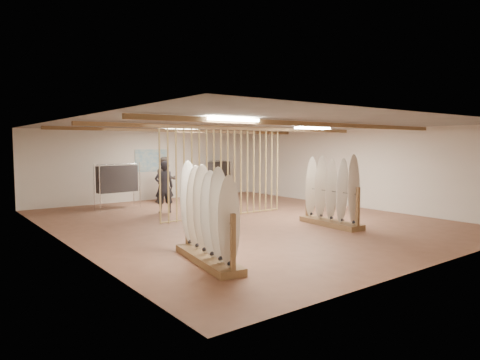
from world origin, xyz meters
TOP-DOWN VIEW (x-y plane):
  - floor at (0.00, 0.00)m, footprint 12.00×12.00m
  - ceiling at (0.00, 0.00)m, footprint 12.00×12.00m
  - wall_back at (0.00, 6.00)m, footprint 12.00×0.00m
  - wall_front at (0.00, -6.00)m, footprint 12.00×0.00m
  - wall_left at (-5.00, 0.00)m, footprint 0.00×12.00m
  - wall_right at (5.00, 0.00)m, footprint 0.00×12.00m
  - ceiling_slats at (0.00, 0.00)m, footprint 9.50×6.12m
  - light_panels at (0.00, 0.00)m, footprint 1.20×0.35m
  - bamboo_partition at (0.00, 0.80)m, footprint 4.45×0.05m
  - poster at (0.00, 5.98)m, footprint 1.40×0.03m
  - rack_left at (-3.26, -3.29)m, footprint 0.87×2.31m
  - rack_right at (1.50, -2.19)m, footprint 0.67×2.05m
  - clothing_rack_a at (-2.06, 4.35)m, footprint 1.50×0.55m
  - clothing_rack_b at (2.89, 5.40)m, footprint 1.42×0.92m
  - shopper_a at (-1.14, 2.62)m, footprint 0.80×0.64m
  - shopper_b at (0.04, 4.81)m, footprint 1.13×0.98m

SIDE VIEW (x-z plane):
  - floor at x=0.00m, z-range 0.00..0.00m
  - rack_left at x=-3.26m, z-range -0.29..1.54m
  - rack_right at x=1.50m, z-range -0.31..1.61m
  - shopper_a at x=-1.14m, z-range 0.00..1.94m
  - shopper_b at x=0.04m, z-range 0.00..2.01m
  - clothing_rack_b at x=2.89m, z-range 0.24..1.85m
  - clothing_rack_a at x=-2.06m, z-range 0.24..1.86m
  - bamboo_partition at x=0.00m, z-range 0.01..2.79m
  - wall_back at x=0.00m, z-range -4.60..7.40m
  - wall_front at x=0.00m, z-range -4.60..7.40m
  - wall_left at x=-5.00m, z-range -4.60..7.40m
  - wall_right at x=5.00m, z-range -4.60..7.40m
  - poster at x=0.00m, z-range 1.15..2.05m
  - ceiling_slats at x=0.00m, z-range 2.67..2.77m
  - light_panels at x=0.00m, z-range 2.71..2.77m
  - ceiling at x=0.00m, z-range 2.80..2.80m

